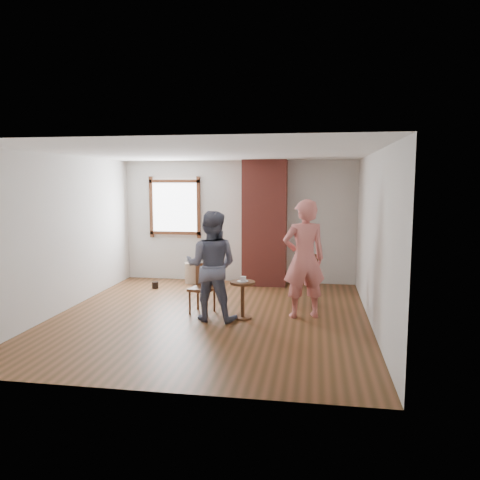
# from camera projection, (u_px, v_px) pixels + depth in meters

# --- Properties ---
(ground) EXTENTS (5.50, 5.50, 0.00)m
(ground) POSITION_uv_depth(u_px,v_px,m) (211.00, 316.00, 7.53)
(ground) COLOR brown
(ground) RESTS_ON ground
(room_shell) EXTENTS (5.04, 5.52, 2.62)m
(room_shell) POSITION_uv_depth(u_px,v_px,m) (214.00, 202.00, 7.91)
(room_shell) COLOR silver
(room_shell) RESTS_ON ground
(brick_chimney) EXTENTS (0.90, 0.50, 2.60)m
(brick_chimney) POSITION_uv_depth(u_px,v_px,m) (265.00, 223.00, 9.72)
(brick_chimney) COLOR #A8463B
(brick_chimney) RESTS_ON ground
(stoneware_crock) EXTENTS (0.36, 0.36, 0.44)m
(stoneware_crock) POSITION_uv_depth(u_px,v_px,m) (193.00, 273.00, 10.00)
(stoneware_crock) COLOR tan
(stoneware_crock) RESTS_ON ground
(dark_pot) EXTENTS (0.14, 0.14, 0.13)m
(dark_pot) POSITION_uv_depth(u_px,v_px,m) (155.00, 285.00, 9.50)
(dark_pot) COLOR black
(dark_pot) RESTS_ON ground
(dining_chair_left) EXTENTS (0.44, 0.44, 0.81)m
(dining_chair_left) POSITION_uv_depth(u_px,v_px,m) (204.00, 285.00, 7.74)
(dining_chair_left) COLOR #5A331B
(dining_chair_left) RESTS_ON ground
(dining_chair_right) EXTENTS (0.46, 0.46, 0.90)m
(dining_chair_right) POSITION_uv_depth(u_px,v_px,m) (305.00, 277.00, 8.15)
(dining_chair_right) COLOR #5A331B
(dining_chair_right) RESTS_ON ground
(side_table) EXTENTS (0.40, 0.40, 0.60)m
(side_table) POSITION_uv_depth(u_px,v_px,m) (243.00, 294.00, 7.37)
(side_table) COLOR #5A331B
(side_table) RESTS_ON ground
(cake_plate) EXTENTS (0.18, 0.18, 0.01)m
(cake_plate) POSITION_uv_depth(u_px,v_px,m) (243.00, 281.00, 7.34)
(cake_plate) COLOR white
(cake_plate) RESTS_ON side_table
(cake_slice) EXTENTS (0.08, 0.07, 0.06)m
(cake_slice) POSITION_uv_depth(u_px,v_px,m) (243.00, 279.00, 7.34)
(cake_slice) COLOR white
(cake_slice) RESTS_ON cake_plate
(man) EXTENTS (0.87, 0.69, 1.71)m
(man) POSITION_uv_depth(u_px,v_px,m) (211.00, 266.00, 7.26)
(man) COLOR black
(man) RESTS_ON ground
(person_pink) EXTENTS (0.79, 0.64, 1.89)m
(person_pink) POSITION_uv_depth(u_px,v_px,m) (304.00, 259.00, 7.39)
(person_pink) COLOR #DF766F
(person_pink) RESTS_ON ground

